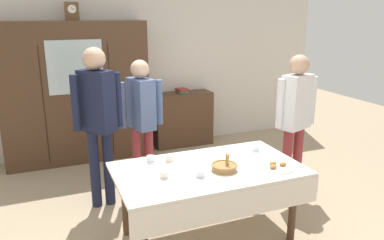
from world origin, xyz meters
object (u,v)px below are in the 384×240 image
(mantel_clock, at_px, (72,11))
(wall_cabinet, at_px, (76,93))
(tea_cup_far_right, at_px, (169,159))
(bookshelf_low, at_px, (183,119))
(spoon_far_left, at_px, (245,157))
(person_near_right_end, at_px, (141,114))
(bread_basket, at_px, (224,167))
(book_stack, at_px, (182,91))
(tea_cup_back_edge, at_px, (151,159))
(spoon_front_edge, at_px, (202,158))
(pastry_plate, at_px, (277,167))
(person_behind_table_right, at_px, (98,112))
(tea_cup_near_left, at_px, (200,174))
(spoon_mid_right, at_px, (180,167))
(tea_cup_center, at_px, (255,148))
(person_by_cabinet, at_px, (296,112))
(tea_cup_near_right, at_px, (164,175))
(dining_table, at_px, (210,179))

(mantel_clock, bearing_deg, wall_cabinet, 178.85)
(wall_cabinet, distance_m, tea_cup_far_right, 2.37)
(bookshelf_low, xyz_separation_m, spoon_far_left, (-0.29, -2.52, 0.29))
(person_near_right_end, bearing_deg, wall_cabinet, 114.50)
(mantel_clock, relative_size, bread_basket, 1.00)
(book_stack, relative_size, tea_cup_back_edge, 1.80)
(book_stack, bearing_deg, spoon_front_edge, -106.17)
(pastry_plate, bearing_deg, tea_cup_back_edge, 150.99)
(bookshelf_low, relative_size, person_behind_table_right, 0.54)
(tea_cup_near_left, distance_m, spoon_mid_right, 0.29)
(book_stack, relative_size, tea_cup_center, 1.80)
(bookshelf_low, height_order, spoon_far_left, bookshelf_low)
(person_by_cabinet, bearing_deg, book_stack, 105.04)
(tea_cup_near_right, xyz_separation_m, pastry_plate, (1.03, -0.18, -0.01))
(wall_cabinet, bearing_deg, bread_basket, -69.25)
(tea_cup_near_right, xyz_separation_m, spoon_mid_right, (0.21, 0.17, -0.02))
(mantel_clock, bearing_deg, book_stack, 1.84)
(pastry_plate, relative_size, spoon_mid_right, 2.35)
(book_stack, bearing_deg, spoon_far_left, -96.53)
(wall_cabinet, xyz_separation_m, person_by_cabinet, (2.20, -2.08, 0.01))
(tea_cup_far_right, bearing_deg, person_near_right_end, 90.95)
(tea_cup_far_right, bearing_deg, tea_cup_near_right, -115.24)
(mantel_clock, xyz_separation_m, bookshelf_low, (1.59, 0.05, -1.68))
(tea_cup_back_edge, xyz_separation_m, spoon_far_left, (0.89, -0.24, -0.02))
(bookshelf_low, height_order, tea_cup_back_edge, bookshelf_low)
(tea_cup_far_right, bearing_deg, tea_cup_back_edge, 164.43)
(tea_cup_far_right, distance_m, spoon_front_edge, 0.33)
(bookshelf_low, bearing_deg, spoon_far_left, -96.53)
(tea_cup_near_right, xyz_separation_m, spoon_far_left, (0.88, 0.16, -0.02))
(book_stack, height_order, person_by_cabinet, person_by_cabinet)
(tea_cup_near_left, bearing_deg, dining_table, 40.44)
(mantel_clock, relative_size, tea_cup_far_right, 1.85)
(dining_table, height_order, pastry_plate, pastry_plate)
(spoon_far_left, height_order, person_near_right_end, person_near_right_end)
(wall_cabinet, relative_size, bread_basket, 8.37)
(mantel_clock, relative_size, bookshelf_low, 0.25)
(mantel_clock, height_order, person_behind_table_right, mantel_clock)
(tea_cup_back_edge, relative_size, spoon_front_edge, 1.09)
(bookshelf_low, relative_size, pastry_plate, 3.37)
(person_near_right_end, bearing_deg, pastry_plate, -59.29)
(dining_table, height_order, spoon_far_left, spoon_far_left)
(tea_cup_far_right, height_order, bread_basket, bread_basket)
(tea_cup_back_edge, height_order, pastry_plate, tea_cup_back_edge)
(bread_basket, xyz_separation_m, spoon_far_left, (0.33, 0.20, -0.03))
(book_stack, xyz_separation_m, spoon_far_left, (-0.29, -2.52, -0.17))
(bookshelf_low, bearing_deg, tea_cup_near_right, -113.70)
(pastry_plate, relative_size, person_near_right_end, 0.18)
(tea_cup_far_right, relative_size, spoon_front_edge, 1.09)
(spoon_mid_right, bearing_deg, mantel_clock, 104.38)
(wall_cabinet, relative_size, spoon_far_left, 16.88)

